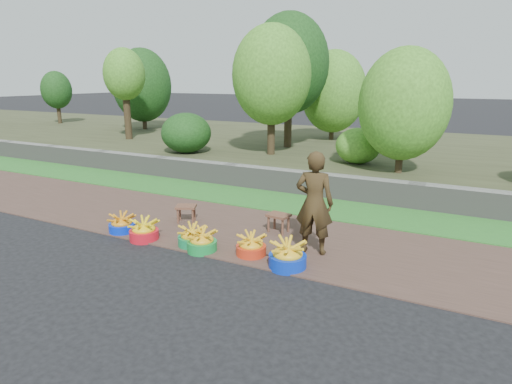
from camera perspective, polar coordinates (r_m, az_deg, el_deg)
The scene contains 15 objects.
ground_plane at distance 6.51m, azimuth -4.60°, elevation -9.14°, with size 120.00×120.00×0.00m, color black.
dirt_shoulder at distance 7.51m, azimuth 0.42°, elevation -5.63°, with size 80.00×2.50×0.02m, color #49342B.
grass_verge at distance 9.25m, azimuth 6.00°, elevation -1.66°, with size 80.00×1.50×0.04m, color #2C7327.
retaining_wall at distance 9.95m, azimuth 7.82°, elevation 1.00°, with size 80.00×0.35×0.55m, color slate.
earth_bank at distance 14.59m, azimuth 14.29°, elevation 5.01°, with size 80.00×10.00×0.50m, color #3B4025.
vegetation at distance 13.13m, azimuth 9.83°, elevation 13.21°, with size 34.56×7.08×4.11m.
basin_a at distance 7.93m, azimuth -17.45°, elevation -4.12°, with size 0.46×0.46×0.34m.
basin_b at distance 7.47m, azimuth -14.72°, elevation -5.02°, with size 0.49×0.49×0.36m.
basin_c at distance 7.05m, azimuth -8.49°, elevation -5.95°, with size 0.47×0.47×0.35m.
basin_d at distance 6.83m, azimuth -7.24°, elevation -6.59°, with size 0.47×0.47×0.35m.
basin_e at distance 6.61m, azimuth -0.66°, elevation -7.24°, with size 0.46×0.46×0.35m.
basin_f at distance 6.22m, azimuth 4.24°, elevation -8.49°, with size 0.55×0.55×0.41m.
stool_left at distance 8.13m, azimuth -9.32°, elevation -2.24°, with size 0.45×0.41×0.32m.
stool_right at distance 7.50m, azimuth 3.03°, elevation -3.45°, with size 0.41×0.34×0.33m.
vendor_woman at distance 6.54m, azimuth 7.78°, elevation -1.45°, with size 0.58×0.38×1.60m, color black.
Camera 1 is at (3.16, -5.04, 2.65)m, focal length 30.00 mm.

